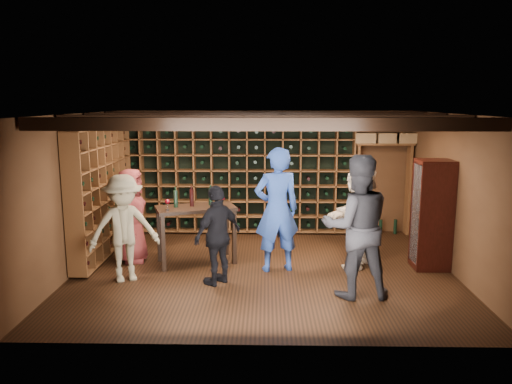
{
  "coord_description": "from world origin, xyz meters",
  "views": [
    {
      "loc": [
        0.05,
        -7.69,
        2.7
      ],
      "look_at": [
        -0.12,
        0.2,
        1.25
      ],
      "focal_mm": 35.0,
      "sensor_mm": 36.0,
      "label": 1
    }
  ],
  "objects_px": {
    "man_grey_suit": "(357,227)",
    "guest_woman_black": "(218,235)",
    "guest_red_floral": "(131,215)",
    "guest_beige": "(360,214)",
    "tasting_table": "(196,214)",
    "display_cabinet": "(432,217)",
    "guest_khaki": "(124,228)",
    "man_blue_shirt": "(277,210)"
  },
  "relations": [
    {
      "from": "man_blue_shirt",
      "to": "tasting_table",
      "type": "bearing_deg",
      "value": -28.65
    },
    {
      "from": "man_blue_shirt",
      "to": "guest_woman_black",
      "type": "distance_m",
      "value": 1.11
    },
    {
      "from": "display_cabinet",
      "to": "man_grey_suit",
      "type": "distance_m",
      "value": 1.88
    },
    {
      "from": "man_blue_shirt",
      "to": "guest_woman_black",
      "type": "height_order",
      "value": "man_blue_shirt"
    },
    {
      "from": "man_grey_suit",
      "to": "guest_woman_black",
      "type": "xyz_separation_m",
      "value": [
        -1.96,
        0.43,
        -0.25
      ]
    },
    {
      "from": "guest_woman_black",
      "to": "guest_khaki",
      "type": "height_order",
      "value": "guest_khaki"
    },
    {
      "from": "man_grey_suit",
      "to": "guest_red_floral",
      "type": "relative_size",
      "value": 1.25
    },
    {
      "from": "man_grey_suit",
      "to": "guest_woman_black",
      "type": "height_order",
      "value": "man_grey_suit"
    },
    {
      "from": "guest_red_floral",
      "to": "guest_beige",
      "type": "relative_size",
      "value": 0.91
    },
    {
      "from": "guest_woman_black",
      "to": "guest_beige",
      "type": "relative_size",
      "value": 0.86
    },
    {
      "from": "guest_woman_black",
      "to": "tasting_table",
      "type": "bearing_deg",
      "value": -113.39
    },
    {
      "from": "display_cabinet",
      "to": "man_blue_shirt",
      "type": "distance_m",
      "value": 2.51
    },
    {
      "from": "man_blue_shirt",
      "to": "guest_red_floral",
      "type": "xyz_separation_m",
      "value": [
        -2.44,
        0.41,
        -0.2
      ]
    },
    {
      "from": "tasting_table",
      "to": "display_cabinet",
      "type": "bearing_deg",
      "value": -21.78
    },
    {
      "from": "man_grey_suit",
      "to": "guest_red_floral",
      "type": "bearing_deg",
      "value": -26.54
    },
    {
      "from": "guest_beige",
      "to": "display_cabinet",
      "type": "bearing_deg",
      "value": 117.55
    },
    {
      "from": "guest_woman_black",
      "to": "guest_khaki",
      "type": "xyz_separation_m",
      "value": [
        -1.42,
        0.11,
        0.07
      ]
    },
    {
      "from": "guest_khaki",
      "to": "guest_beige",
      "type": "bearing_deg",
      "value": -13.78
    },
    {
      "from": "man_grey_suit",
      "to": "guest_khaki",
      "type": "relative_size",
      "value": 1.22
    },
    {
      "from": "guest_red_floral",
      "to": "man_blue_shirt",
      "type": "bearing_deg",
      "value": -103.0
    },
    {
      "from": "man_blue_shirt",
      "to": "man_grey_suit",
      "type": "distance_m",
      "value": 1.51
    },
    {
      "from": "guest_beige",
      "to": "tasting_table",
      "type": "relative_size",
      "value": 1.22
    },
    {
      "from": "man_blue_shirt",
      "to": "man_grey_suit",
      "type": "height_order",
      "value": "man_grey_suit"
    },
    {
      "from": "man_blue_shirt",
      "to": "guest_beige",
      "type": "distance_m",
      "value": 1.4
    },
    {
      "from": "man_grey_suit",
      "to": "guest_khaki",
      "type": "bearing_deg",
      "value": -12.95
    },
    {
      "from": "guest_woman_black",
      "to": "guest_beige",
      "type": "xyz_separation_m",
      "value": [
        2.25,
        0.89,
        0.12
      ]
    },
    {
      "from": "man_blue_shirt",
      "to": "guest_beige",
      "type": "relative_size",
      "value": 1.14
    },
    {
      "from": "guest_red_floral",
      "to": "tasting_table",
      "type": "xyz_separation_m",
      "value": [
        1.1,
        -0.07,
        0.05
      ]
    },
    {
      "from": "man_grey_suit",
      "to": "guest_woman_black",
      "type": "relative_size",
      "value": 1.34
    },
    {
      "from": "guest_khaki",
      "to": "tasting_table",
      "type": "height_order",
      "value": "guest_khaki"
    },
    {
      "from": "man_grey_suit",
      "to": "tasting_table",
      "type": "height_order",
      "value": "man_grey_suit"
    },
    {
      "from": "guest_khaki",
      "to": "guest_red_floral",
      "type": "bearing_deg",
      "value": 72.7
    },
    {
      "from": "display_cabinet",
      "to": "guest_woman_black",
      "type": "relative_size",
      "value": 1.17
    },
    {
      "from": "guest_beige",
      "to": "guest_khaki",
      "type": "bearing_deg",
      "value": -45.6
    },
    {
      "from": "guest_red_floral",
      "to": "tasting_table",
      "type": "bearing_deg",
      "value": -97.02
    },
    {
      "from": "display_cabinet",
      "to": "guest_red_floral",
      "type": "relative_size",
      "value": 1.1
    },
    {
      "from": "man_grey_suit",
      "to": "guest_beige",
      "type": "relative_size",
      "value": 1.14
    },
    {
      "from": "man_blue_shirt",
      "to": "guest_red_floral",
      "type": "distance_m",
      "value": 2.49
    },
    {
      "from": "guest_woman_black",
      "to": "man_grey_suit",
      "type": "bearing_deg",
      "value": 118.6
    },
    {
      "from": "display_cabinet",
      "to": "guest_khaki",
      "type": "xyz_separation_m",
      "value": [
        -4.81,
        -0.68,
        -0.04
      ]
    },
    {
      "from": "man_grey_suit",
      "to": "tasting_table",
      "type": "bearing_deg",
      "value": -33.93
    },
    {
      "from": "display_cabinet",
      "to": "man_grey_suit",
      "type": "xyz_separation_m",
      "value": [
        -1.43,
        -1.22,
        0.14
      ]
    }
  ]
}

